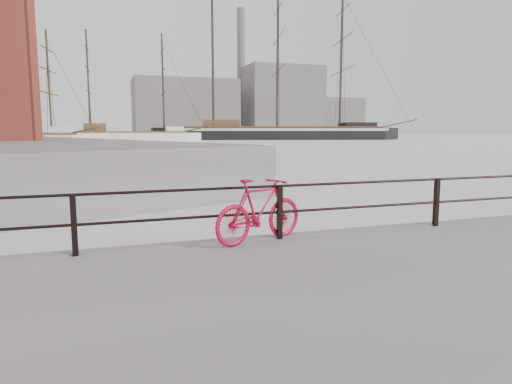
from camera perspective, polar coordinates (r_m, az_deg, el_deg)
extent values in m
plane|color=white|center=(10.44, 20.84, -5.69)|extent=(400.00, 400.00, 0.00)
imported|color=#B30B2D|center=(8.09, 0.46, -2.29)|extent=(1.89, 0.93, 1.15)
cube|color=gray|center=(150.28, -8.88, 10.28)|extent=(32.00, 18.00, 18.00)
cube|color=gray|center=(164.98, 3.06, 11.18)|extent=(26.00, 20.00, 24.00)
cube|color=gray|center=(179.06, 9.37, 9.22)|extent=(20.00, 16.00, 14.00)
cylinder|color=gray|center=(166.23, -1.88, 14.62)|extent=(2.80, 2.80, 44.00)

